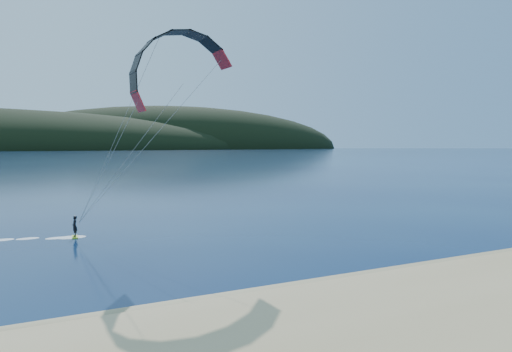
% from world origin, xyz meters
% --- Properties ---
extents(ground, '(1800.00, 1800.00, 0.00)m').
position_xyz_m(ground, '(0.00, 0.00, 0.00)').
color(ground, '#08163E').
rests_on(ground, ground).
extents(wet_sand, '(220.00, 2.50, 0.10)m').
position_xyz_m(wet_sand, '(0.00, 4.50, 0.05)').
color(wet_sand, '#948156').
rests_on(wet_sand, ground).
extents(headland, '(1200.00, 310.00, 140.00)m').
position_xyz_m(headland, '(0.63, 745.28, 0.00)').
color(headland, black).
rests_on(headland, ground).
extents(kitesurfer_near, '(21.18, 8.19, 14.65)m').
position_xyz_m(kitesurfer_near, '(0.88, 18.28, 10.47)').
color(kitesurfer_near, '#A8D819').
rests_on(kitesurfer_near, ground).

